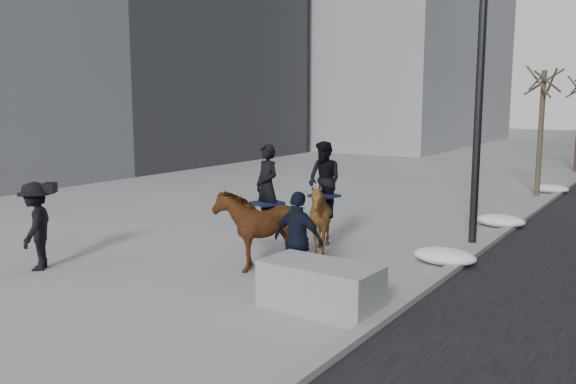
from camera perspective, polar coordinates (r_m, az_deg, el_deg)
The scene contains 10 objects.
ground at distance 11.68m, azimuth -3.27°, elevation -8.05°, with size 120.00×120.00×0.00m, color gray.
curb at distance 19.59m, azimuth 22.03°, elevation -1.59°, with size 0.25×90.00×0.12m, color gray.
planter at distance 9.93m, azimuth 3.05°, elevation -8.81°, with size 1.92×0.96×0.77m, color gray.
tree_near at distance 22.73m, azimuth 22.59°, elevation 5.65°, with size 1.20×1.20×4.77m, color #3D3324, non-canonical shape.
mounted_left at distance 12.35m, azimuth -2.31°, elevation -2.73°, with size 1.48×2.09×2.46m.
mounted_right at distance 13.27m, azimuth 3.15°, elevation -1.61°, with size 1.68×1.79×2.46m.
feeder at distance 10.87m, azimuth 0.98°, elevation -4.53°, with size 1.05×0.89×1.75m.
camera_crew at distance 13.03m, azimuth -22.51°, elevation -2.93°, with size 1.22×1.29×1.75m.
lamppost at distance 14.69m, azimuth 17.61°, elevation 14.71°, with size 0.25×1.58×9.09m.
snow_piles at distance 17.48m, azimuth 19.61°, elevation -2.32°, with size 1.31×12.06×0.33m.
Camera 1 is at (6.69, -8.95, 3.40)m, focal length 38.00 mm.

